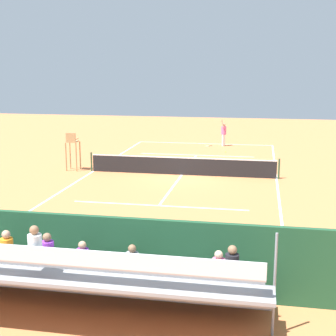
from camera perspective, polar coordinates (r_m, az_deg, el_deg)
name	(u,v)px	position (r m, az deg, el deg)	size (l,w,h in m)	color
ground_plane	(182,175)	(26.48, 1.61, -0.80)	(60.00, 60.00, 0.00)	#D17542
court_line_markings	(182,175)	(26.51, 1.62, -0.78)	(10.10, 22.20, 0.01)	white
tennis_net	(182,166)	(26.37, 1.62, 0.26)	(10.30, 0.10, 1.07)	black
backdrop_wall	(97,253)	(13.12, -8.28, -9.69)	(18.00, 0.16, 2.00)	#1E4C2D
bleacher_stand	(76,275)	(11.99, -10.61, -12.12)	(9.06, 2.40, 2.48)	gray
umpire_chair	(72,147)	(27.90, -11.04, 2.39)	(0.67, 0.67, 2.14)	#A88456
courtside_bench	(161,262)	(13.54, -0.80, -10.87)	(1.80, 0.40, 0.93)	#9E754C
equipment_bag	(96,272)	(14.03, -8.31, -11.85)	(0.90, 0.36, 0.36)	#334C8C
tennis_player	(224,132)	(36.14, 6.48, 4.17)	(0.47, 0.56, 1.93)	white
tennis_racket	(208,146)	(35.98, 4.62, 2.56)	(0.55, 0.48, 0.03)	black
tennis_ball_near	(226,152)	(33.53, 6.70, 1.87)	(0.07, 0.07, 0.07)	#CCDB33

